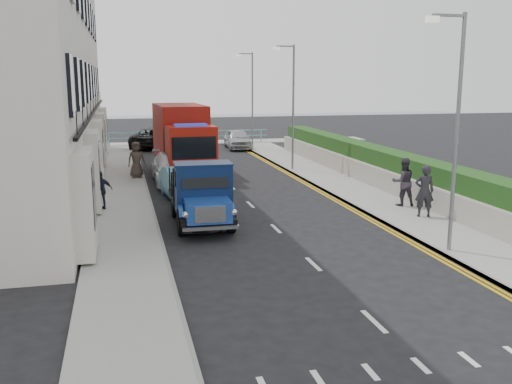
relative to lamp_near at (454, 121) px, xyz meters
The scene contains 22 objects.
ground 6.12m from the lamp_near, 154.42° to the left, with size 120.00×120.00×0.00m, color black.
pavement_west 14.98m from the lamp_near, 130.45° to the left, with size 2.40×38.00×0.12m, color gray.
pavement_east 11.74m from the lamp_near, 84.17° to the left, with size 2.60×38.00×0.12m, color gray.
promenade 31.53m from the lamp_near, 97.67° to the left, with size 30.00×2.50×0.12m, color gray.
sea_plane 62.27m from the lamp_near, 93.85° to the left, with size 120.00×120.00×0.00m, color #515F6E.
terrace_west 20.52m from the lamp_near, 132.29° to the left, with size 6.31×30.20×14.25m.
garden_east 11.82m from the lamp_near, 74.59° to the left, with size 1.45×28.00×1.75m.
seafront_railing 30.68m from the lamp_near, 97.88° to the left, with size 13.00×0.08×1.11m.
lamp_near is the anchor object (origin of this frame).
lamp_mid 16.00m from the lamp_near, 90.00° to the left, with size 1.23×0.18×7.00m.
lamp_far 26.00m from the lamp_near, 90.00° to the left, with size 1.23×0.18×7.00m.
bedford_lorry 8.65m from the lamp_near, 144.71° to the left, with size 2.06×4.95×2.31m.
red_lorry 17.67m from the lamp_near, 110.14° to the left, with size 2.72×7.27×3.76m.
parked_car_front 9.21m from the lamp_near, 142.28° to the left, with size 1.49×3.71×1.27m, color black.
parked_car_mid 12.38m from the lamp_near, 124.62° to the left, with size 1.45×4.15×1.37m, color #5BA0C3.
parked_car_rear 15.89m from the lamp_near, 115.83° to the left, with size 2.08×5.11×1.48m, color silver.
seafront_car_left 29.96m from the lamp_near, 103.20° to the left, with size 2.55×5.52×1.53m, color black.
seafront_car_right 27.24m from the lamp_near, 91.64° to the left, with size 1.72×4.27×1.46m, color #AEB0B3.
pedestrian_east_near 5.18m from the lamp_near, 69.05° to the left, with size 0.71×0.46×1.94m, color #232228.
pedestrian_east_far 6.79m from the lamp_near, 74.16° to the left, with size 0.95×0.74×1.95m, color #38323D.
pedestrian_west_near 13.34m from the lamp_near, 141.68° to the left, with size 0.89×0.37×1.52m, color #1B1F31.
pedestrian_west_far 17.72m from the lamp_near, 119.40° to the left, with size 0.91×0.59×1.87m, color #41392F.
Camera 1 is at (-5.21, -16.67, 5.20)m, focal length 40.00 mm.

